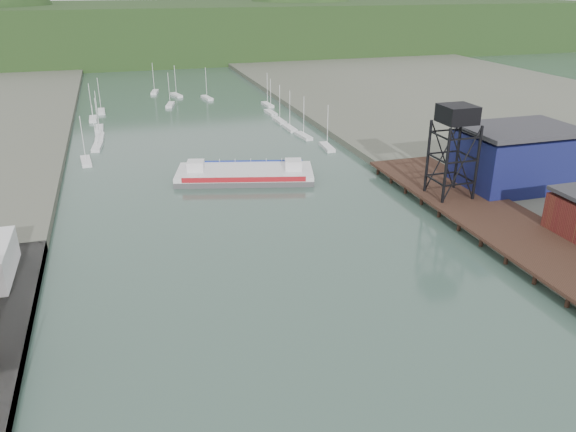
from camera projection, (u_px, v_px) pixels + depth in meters
east_pier at (503, 223)px, 89.00m from camera, size 14.00×70.00×2.45m
lift_tower at (457, 120)px, 94.56m from camera, size 6.50×6.50×16.00m
blue_shed at (516, 158)px, 103.71m from camera, size 20.50×14.50×11.30m
marina_sailboats at (190, 119)px, 161.97m from camera, size 57.71×92.65×0.90m
distant_hills at (139, 34)px, 300.46m from camera, size 500.00×120.00×80.00m
chain_ferry at (245, 174)px, 113.82m from camera, size 29.22×17.55×3.94m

